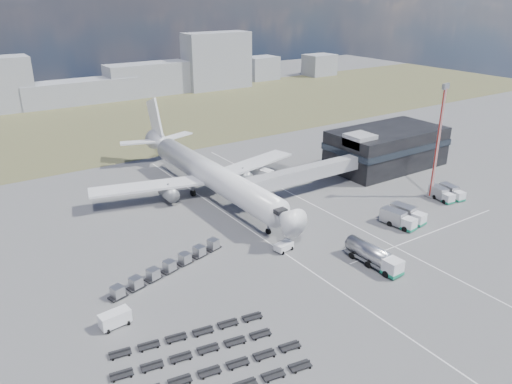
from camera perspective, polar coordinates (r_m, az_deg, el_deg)
ground at (r=89.00m, az=4.76°, el=-6.94°), size 420.00×420.00×0.00m
grass_strip at (r=182.50m, az=-17.29°, el=7.44°), size 420.00×90.00×0.01m
lane_markings at (r=96.69m, az=8.23°, el=-4.61°), size 47.12×110.00×0.01m
terminal at (r=133.97m, az=14.64°, el=4.96°), size 30.40×16.40×11.00m
jet_bridge at (r=110.51m, az=4.78°, el=1.89°), size 30.30×3.80×7.05m
airliner at (r=111.59m, az=-5.48°, el=2.19°), size 51.59×64.53×17.62m
skyline at (r=217.09m, az=-22.19°, el=11.07°), size 285.43×23.42×25.34m
fuel_tanker at (r=86.43m, az=13.28°, el=-7.11°), size 3.10×11.02×3.54m
pushback_tug at (r=89.18m, az=3.18°, el=-6.28°), size 3.68×2.52×1.51m
utility_van at (r=73.25m, az=-15.81°, el=-13.81°), size 4.41×2.35×2.26m
catering_truck at (r=121.39m, az=0.74°, el=2.01°), size 3.37×6.29×2.74m
service_trucks_near at (r=102.83m, az=16.47°, el=-2.69°), size 7.00×7.98×2.88m
service_trucks_far at (r=118.21m, az=20.96°, el=-0.10°), size 6.15×7.01×2.52m
uld_row at (r=83.86m, az=-9.87°, el=-8.34°), size 22.43×7.64×1.77m
baggage_dollies at (r=65.37m, az=-6.37°, el=-18.91°), size 26.26×16.57×0.66m
floodlight_mast at (r=114.60m, az=20.07°, el=5.34°), size 2.41×1.95×25.26m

